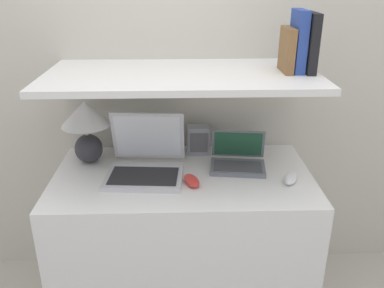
% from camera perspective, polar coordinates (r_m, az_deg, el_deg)
% --- Properties ---
extents(wall_back, '(6.00, 0.05, 2.40)m').
position_cam_1_polar(wall_back, '(2.06, -1.55, 12.03)').
color(wall_back, beige).
rests_on(wall_back, ground_plane).
extents(desk, '(1.17, 0.64, 0.75)m').
position_cam_1_polar(desk, '(2.04, -1.22, -13.61)').
color(desk, white).
rests_on(desk, ground_plane).
extents(back_riser, '(1.17, 0.04, 1.17)m').
position_cam_1_polar(back_riser, '(2.22, -1.37, -3.97)').
color(back_riser, beige).
rests_on(back_riser, ground_plane).
extents(shelf, '(1.17, 0.58, 0.03)m').
position_cam_1_polar(shelf, '(1.76, -1.47, 9.57)').
color(shelf, white).
rests_on(shelf, back_riser).
extents(table_lamp, '(0.23, 0.23, 0.30)m').
position_cam_1_polar(table_lamp, '(1.95, -14.64, 2.74)').
color(table_lamp, '#2D2D33').
rests_on(table_lamp, desk).
extents(laptop_large, '(0.36, 0.34, 0.27)m').
position_cam_1_polar(laptop_large, '(1.83, -6.53, -2.59)').
color(laptop_large, silver).
rests_on(laptop_large, desk).
extents(laptop_small, '(0.27, 0.22, 0.16)m').
position_cam_1_polar(laptop_small, '(1.91, 6.44, -2.24)').
color(laptop_small, slate).
rests_on(laptop_small, desk).
extents(computer_mouse, '(0.09, 0.13, 0.03)m').
position_cam_1_polar(computer_mouse, '(1.75, -0.05, -5.15)').
color(computer_mouse, red).
rests_on(computer_mouse, desk).
extents(second_mouse, '(0.10, 0.13, 0.03)m').
position_cam_1_polar(second_mouse, '(1.82, 13.65, -4.69)').
color(second_mouse, white).
rests_on(second_mouse, desk).
extents(router_box, '(0.11, 0.08, 0.14)m').
position_cam_1_polar(router_box, '(2.02, 0.91, 0.59)').
color(router_box, gray).
rests_on(router_box, desk).
extents(book_black, '(0.04, 0.18, 0.24)m').
position_cam_1_polar(book_black, '(1.82, 16.09, 13.52)').
color(book_black, black).
rests_on(book_black, shelf).
extents(book_blue, '(0.04, 0.15, 0.25)m').
position_cam_1_polar(book_blue, '(1.80, 14.70, 13.77)').
color(book_blue, '#284293').
rests_on(book_blue, shelf).
extents(book_brown, '(0.03, 0.16, 0.18)m').
position_cam_1_polar(book_brown, '(1.80, 13.19, 12.73)').
color(book_brown, brown).
rests_on(book_brown, shelf).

